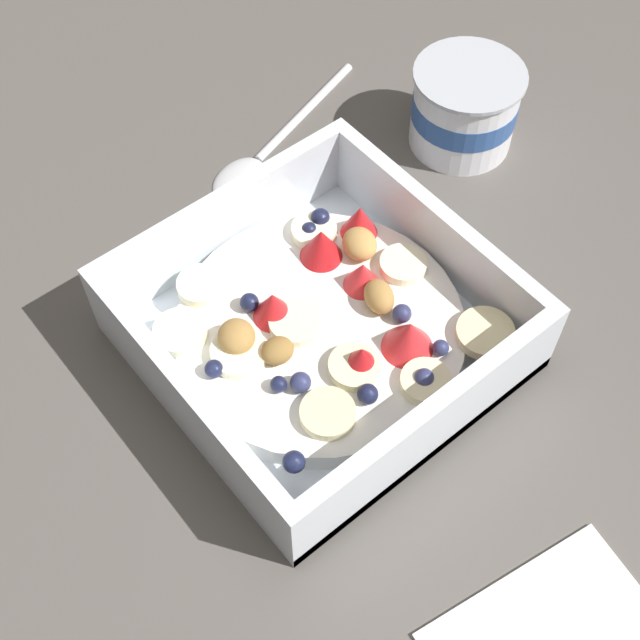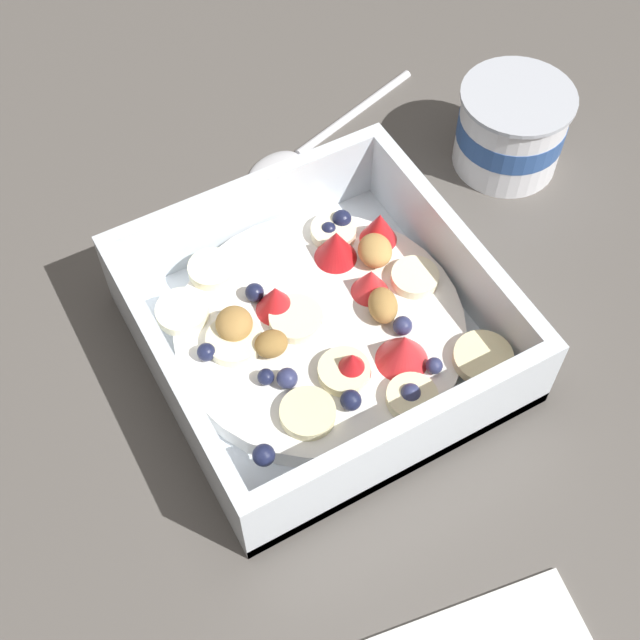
% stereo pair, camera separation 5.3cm
% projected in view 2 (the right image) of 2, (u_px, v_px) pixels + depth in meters
% --- Properties ---
extents(ground_plane, '(2.40, 2.40, 0.00)m').
position_uv_depth(ground_plane, '(319.00, 378.00, 0.54)').
color(ground_plane, '#56514C').
extents(fruit_bowl, '(0.20, 0.20, 0.06)m').
position_uv_depth(fruit_bowl, '(322.00, 328.00, 0.54)').
color(fruit_bowl, white).
rests_on(fruit_bowl, ground).
extents(spoon, '(0.07, 0.17, 0.01)m').
position_uv_depth(spoon, '(301.00, 148.00, 0.65)').
color(spoon, silver).
rests_on(spoon, ground).
extents(yogurt_cup, '(0.08, 0.08, 0.06)m').
position_uv_depth(yogurt_cup, '(511.00, 128.00, 0.62)').
color(yogurt_cup, white).
rests_on(yogurt_cup, ground).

